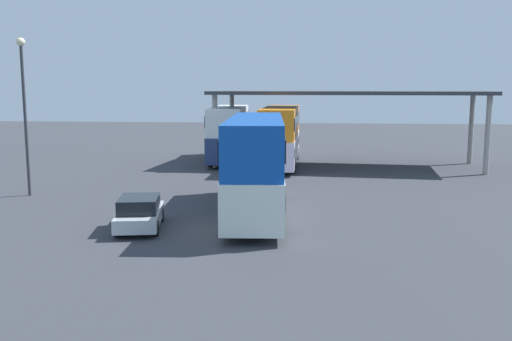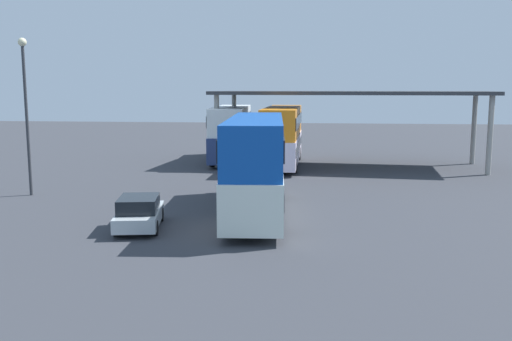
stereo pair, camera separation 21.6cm
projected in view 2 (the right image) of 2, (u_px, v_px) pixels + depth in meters
name	position (u px, v px, depth m)	size (l,w,h in m)	color
ground_plane	(223.00, 231.00, 22.33)	(140.00, 140.00, 0.00)	#35383E
double_decker_main	(256.00, 162.00, 25.20)	(3.22, 11.25, 4.40)	silver
parked_hatchback	(139.00, 213.00, 22.69)	(2.32, 4.00, 1.35)	#B4BFC3
double_decker_near_canopy	(231.00, 131.00, 43.58)	(3.17, 10.47, 4.26)	navy
double_decker_mid_row	(282.00, 134.00, 40.89)	(2.51, 11.41, 4.32)	white
depot_canopy	(349.00, 96.00, 40.48)	(20.22, 8.27, 5.48)	#33353A
lamppost_tall	(26.00, 98.00, 29.14)	(0.44, 0.44, 8.29)	#33353A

